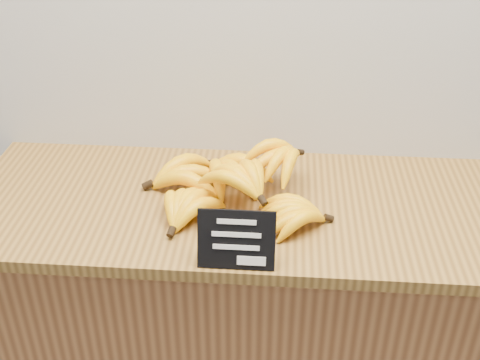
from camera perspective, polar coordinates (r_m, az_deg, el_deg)
name	(u,v)px	position (r m, az deg, el deg)	size (l,w,h in m)	color
counter	(241,340)	(1.78, 0.13, -14.90)	(1.34, 0.50, 0.90)	brown
counter_top	(242,206)	(1.47, 0.15, -2.44)	(1.35, 0.54, 0.03)	olive
chalkboard_sign	(236,240)	(1.24, -0.35, -5.72)	(0.16, 0.01, 0.13)	black
banana_pile	(230,181)	(1.45, -0.99, -0.10)	(0.46, 0.38, 0.12)	yellow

